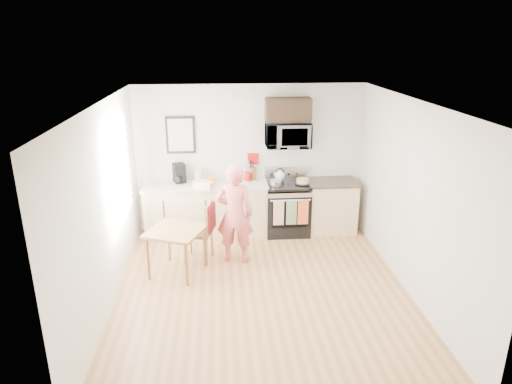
{
  "coord_description": "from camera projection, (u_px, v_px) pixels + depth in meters",
  "views": [
    {
      "loc": [
        -0.55,
        -5.52,
        3.38
      ],
      "look_at": [
        -0.01,
        1.0,
        1.12
      ],
      "focal_mm": 32.0,
      "sensor_mm": 36.0,
      "label": 1
    }
  ],
  "objects": [
    {
      "name": "wall_trivet",
      "position": [
        253.0,
        159.0,
        8.07
      ],
      "size": [
        0.2,
        0.02,
        0.2
      ],
      "primitive_type": "cube",
      "color": "#A20F0D",
      "rests_on": "back_wall"
    },
    {
      "name": "upper_cabinet",
      "position": [
        288.0,
        110.0,
        7.68
      ],
      "size": [
        0.76,
        0.35,
        0.4
      ],
      "primitive_type": "cube",
      "color": "black",
      "rests_on": "back_wall"
    },
    {
      "name": "cake",
      "position": [
        303.0,
        181.0,
        7.92
      ],
      "size": [
        0.27,
        0.27,
        0.09
      ],
      "color": "black",
      "rests_on": "range"
    },
    {
      "name": "back_wall",
      "position": [
        250.0,
        159.0,
        8.08
      ],
      "size": [
        4.0,
        0.04,
        2.6
      ],
      "primitive_type": "cube",
      "color": "silver",
      "rests_on": "floor"
    },
    {
      "name": "window",
      "position": [
        119.0,
        172.0,
        6.44
      ],
      "size": [
        0.06,
        1.4,
        1.5
      ],
      "color": "white",
      "rests_on": "left_wall"
    },
    {
      "name": "wall_art",
      "position": [
        181.0,
        135.0,
        7.82
      ],
      "size": [
        0.5,
        0.04,
        0.65
      ],
      "color": "black",
      "rests_on": "back_wall"
    },
    {
      "name": "right_wall",
      "position": [
        412.0,
        199.0,
        6.08
      ],
      "size": [
        0.04,
        4.6,
        2.6
      ],
      "primitive_type": "cube",
      "color": "silver",
      "rests_on": "floor"
    },
    {
      "name": "floor",
      "position": [
        262.0,
        291.0,
        6.34
      ],
      "size": [
        4.6,
        4.6,
        0.0
      ],
      "primitive_type": "plane",
      "color": "olive",
      "rests_on": "ground"
    },
    {
      "name": "countertop_right",
      "position": [
        332.0,
        182.0,
        8.04
      ],
      "size": [
        0.88,
        0.64,
        0.04
      ],
      "primitive_type": "cube",
      "color": "black",
      "rests_on": "cabinet_right"
    },
    {
      "name": "fruit_bowl",
      "position": [
        211.0,
        181.0,
        7.92
      ],
      "size": [
        0.23,
        0.23,
        0.1
      ],
      "color": "white",
      "rests_on": "countertop_left"
    },
    {
      "name": "knife_block",
      "position": [
        252.0,
        173.0,
        8.09
      ],
      "size": [
        0.17,
        0.18,
        0.23
      ],
      "primitive_type": "cube",
      "rotation": [
        0.0,
        0.0,
        0.67
      ],
      "color": "brown",
      "rests_on": "countertop_left"
    },
    {
      "name": "coffee_maker",
      "position": [
        179.0,
        174.0,
        7.92
      ],
      "size": [
        0.25,
        0.3,
        0.33
      ],
      "rotation": [
        0.0,
        0.0,
        0.35
      ],
      "color": "black",
      "rests_on": "countertop_left"
    },
    {
      "name": "range",
      "position": [
        287.0,
        209.0,
        8.11
      ],
      "size": [
        0.76,
        0.7,
        1.16
      ],
      "color": "black",
      "rests_on": "floor"
    },
    {
      "name": "microwave",
      "position": [
        288.0,
        135.0,
        7.78
      ],
      "size": [
        0.76,
        0.51,
        0.42
      ],
      "primitive_type": "imported",
      "color": "silver",
      "rests_on": "back_wall"
    },
    {
      "name": "person",
      "position": [
        235.0,
        214.0,
        6.96
      ],
      "size": [
        0.64,
        0.48,
        1.57
      ],
      "primitive_type": "imported",
      "rotation": [
        0.0,
        0.0,
        2.95
      ],
      "color": "#D6433B",
      "rests_on": "floor"
    },
    {
      "name": "countertop_left",
      "position": [
        205.0,
        185.0,
        7.86
      ],
      "size": [
        2.14,
        0.64,
        0.04
      ],
      "primitive_type": "cube",
      "color": "beige",
      "rests_on": "cabinet_left"
    },
    {
      "name": "dining_table",
      "position": [
        176.0,
        235.0,
        6.65
      ],
      "size": [
        0.85,
        0.85,
        0.7
      ],
      "rotation": [
        0.0,
        0.0,
        -0.4
      ],
      "color": "brown",
      "rests_on": "floor"
    },
    {
      "name": "cabinet_right",
      "position": [
        331.0,
        207.0,
        8.19
      ],
      "size": [
        0.84,
        0.6,
        0.9
      ],
      "primitive_type": "cube",
      "color": "tan",
      "rests_on": "floor"
    },
    {
      "name": "chair",
      "position": [
        206.0,
        224.0,
        7.02
      ],
      "size": [
        0.53,
        0.49,
        0.96
      ],
      "rotation": [
        0.0,
        0.0,
        -0.23
      ],
      "color": "brown",
      "rests_on": "floor"
    },
    {
      "name": "bread_bag",
      "position": [
        204.0,
        185.0,
        7.63
      ],
      "size": [
        0.37,
        0.3,
        0.12
      ],
      "primitive_type": "cube",
      "rotation": [
        0.0,
        0.0,
        -0.52
      ],
      "color": "#D4B96F",
      "rests_on": "countertop_left"
    },
    {
      "name": "left_wall",
      "position": [
        106.0,
        208.0,
        5.76
      ],
      "size": [
        0.04,
        4.6,
        2.6
      ],
      "primitive_type": "cube",
      "color": "silver",
      "rests_on": "floor"
    },
    {
      "name": "pot",
      "position": [
        276.0,
        183.0,
        7.8
      ],
      "size": [
        0.2,
        0.35,
        0.1
      ],
      "rotation": [
        0.0,
        0.0,
        -0.04
      ],
      "color": "silver",
      "rests_on": "range"
    },
    {
      "name": "utensil_crock",
      "position": [
        248.0,
        172.0,
        8.0
      ],
      "size": [
        0.12,
        0.12,
        0.37
      ],
      "color": "#A20F0D",
      "rests_on": "countertop_left"
    },
    {
      "name": "front_wall",
      "position": [
        290.0,
        301.0,
        3.75
      ],
      "size": [
        4.0,
        0.04,
        2.6
      ],
      "primitive_type": "cube",
      "color": "silver",
      "rests_on": "floor"
    },
    {
      "name": "kettle",
      "position": [
        280.0,
        175.0,
        8.08
      ],
      "size": [
        0.18,
        0.18,
        0.22
      ],
      "color": "white",
      "rests_on": "range"
    },
    {
      "name": "ceiling",
      "position": [
        263.0,
        103.0,
        5.49
      ],
      "size": [
        4.0,
        4.6,
        0.04
      ],
      "primitive_type": "cube",
      "color": "silver",
      "rests_on": "back_wall"
    },
    {
      "name": "cabinet_left",
      "position": [
        206.0,
        211.0,
        8.02
      ],
      "size": [
        2.1,
        0.6,
        0.9
      ],
      "primitive_type": "cube",
      "color": "tan",
      "rests_on": "floor"
    },
    {
      "name": "milk_carton",
      "position": [
        198.0,
        176.0,
        7.93
      ],
      "size": [
        0.11,
        0.11,
        0.24
      ],
      "primitive_type": "cube",
      "rotation": [
        0.0,
        0.0,
        0.21
      ],
      "color": "tan",
      "rests_on": "countertop_left"
    }
  ]
}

